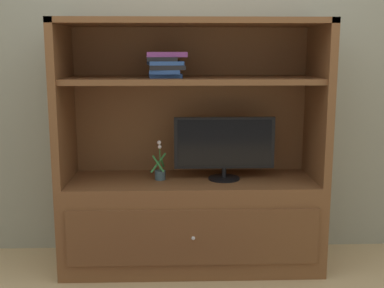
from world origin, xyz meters
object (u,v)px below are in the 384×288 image
media_console (192,193)px  tv_monitor (224,146)px  magazine_stack (165,65)px  potted_plant (160,171)px

media_console → tv_monitor: 0.39m
media_console → magazine_stack: 0.88m
magazine_stack → media_console: bearing=3.5°
magazine_stack → tv_monitor: bearing=-1.4°
tv_monitor → magazine_stack: (-0.39, 0.01, 0.53)m
tv_monitor → magazine_stack: 0.66m
tv_monitor → potted_plant: 0.46m
magazine_stack → potted_plant: bearing=-172.1°
media_console → potted_plant: 0.26m
tv_monitor → magazine_stack: magazine_stack is taller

